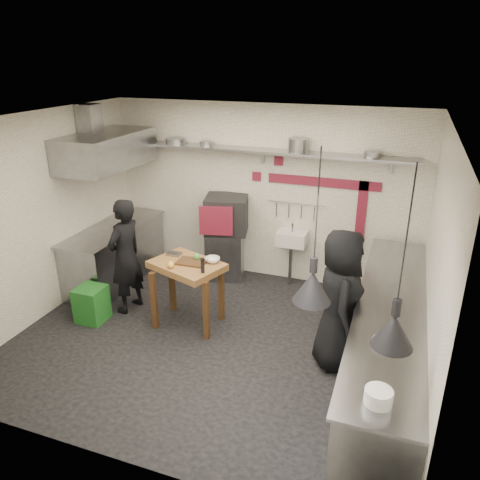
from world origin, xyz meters
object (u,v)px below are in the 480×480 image
(combi_oven, at_px, (227,214))
(prep_table, at_px, (188,294))
(oven_stand, at_px, (225,254))
(chef_left, at_px, (126,256))
(green_bin, at_px, (92,304))
(chef_right, at_px, (340,300))

(combi_oven, relative_size, prep_table, 0.72)
(oven_stand, bearing_deg, chef_left, -136.09)
(oven_stand, distance_m, combi_oven, 0.69)
(combi_oven, distance_m, green_bin, 2.46)
(green_bin, xyz_separation_m, chef_right, (3.34, 0.18, 0.60))
(chef_left, bearing_deg, chef_right, 94.35)
(prep_table, bearing_deg, oven_stand, 112.21)
(prep_table, bearing_deg, green_bin, -144.38)
(oven_stand, xyz_separation_m, chef_left, (-0.91, -1.47, 0.43))
(combi_oven, xyz_separation_m, chef_right, (2.08, -1.76, -0.24))
(oven_stand, distance_m, prep_table, 1.55)
(oven_stand, xyz_separation_m, prep_table, (0.08, -1.54, 0.06))
(chef_right, bearing_deg, prep_table, 70.03)
(green_bin, distance_m, chef_left, 0.80)
(oven_stand, height_order, combi_oven, combi_oven)
(prep_table, bearing_deg, combi_oven, 111.03)
(combi_oven, bearing_deg, oven_stand, -164.04)
(combi_oven, bearing_deg, chef_right, -54.57)
(oven_stand, relative_size, chef_right, 0.47)
(green_bin, height_order, chef_right, chef_right)
(combi_oven, relative_size, green_bin, 1.32)
(prep_table, bearing_deg, chef_left, -164.74)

